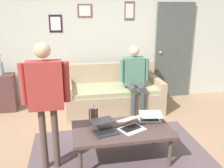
# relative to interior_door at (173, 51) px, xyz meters

# --- Properties ---
(ground_plane) EXTENTS (7.68, 7.68, 0.00)m
(ground_plane) POSITION_rel_interior_door_xyz_m (1.61, 2.11, -1.02)
(ground_plane) COLOR #A07B5F
(area_rug) EXTENTS (2.43, 2.04, 0.01)m
(area_rug) POSITION_rel_interior_door_xyz_m (1.64, 2.30, -1.02)
(area_rug) COLOR #5B4A50
(area_rug) RESTS_ON ground_plane
(back_wall) EXTENTS (7.04, 0.11, 2.70)m
(back_wall) POSITION_rel_interior_door_xyz_m (1.61, -0.09, 0.33)
(back_wall) COLOR beige
(back_wall) RESTS_ON ground_plane
(interior_door) EXTENTS (0.82, 0.09, 2.05)m
(interior_door) POSITION_rel_interior_door_xyz_m (0.00, 0.00, 0.00)
(interior_door) COLOR #494F4C
(interior_door) RESTS_ON ground_plane
(couch) EXTENTS (1.82, 0.87, 0.88)m
(couch) POSITION_rel_interior_door_xyz_m (1.44, 0.55, -0.72)
(couch) COLOR tan
(couch) RESTS_ON ground_plane
(coffee_table) EXTENTS (1.27, 0.70, 0.44)m
(coffee_table) POSITION_rel_interior_door_xyz_m (1.64, 2.20, -0.62)
(coffee_table) COLOR #4E3937
(coffee_table) RESTS_ON ground_plane
(laptop_left) EXTENTS (0.37, 0.39, 0.12)m
(laptop_left) POSITION_rel_interior_door_xyz_m (1.87, 2.24, -0.54)
(laptop_left) COLOR #28282D
(laptop_left) RESTS_ON coffee_table
(laptop_center) EXTENTS (0.35, 0.38, 0.14)m
(laptop_center) POSITION_rel_interior_door_xyz_m (1.21, 2.04, -0.53)
(laptop_center) COLOR silver
(laptop_center) RESTS_ON coffee_table
(laptop_right) EXTENTS (0.40, 0.40, 0.16)m
(laptop_right) POSITION_rel_interior_door_xyz_m (1.53, 2.23, -0.54)
(laptop_right) COLOR silver
(laptop_right) RESTS_ON coffee_table
(french_press) EXTENTS (0.12, 0.10, 0.26)m
(french_press) POSITION_rel_interior_door_xyz_m (1.96, 1.95, -0.47)
(french_press) COLOR #4C3323
(french_press) RESTS_ON coffee_table
(side_shelf) EXTENTS (0.42, 0.32, 0.73)m
(side_shelf) POSITION_rel_interior_door_xyz_m (3.51, 0.19, -0.66)
(side_shelf) COLOR brown
(side_shelf) RESTS_ON ground_plane
(flower_vase) EXTENTS (0.09, 0.09, 0.45)m
(flower_vase) POSITION_rel_interior_door_xyz_m (3.51, 0.19, -0.14)
(flower_vase) COLOR #8E9DA9
(flower_vase) RESTS_ON side_shelf
(person_standing) EXTENTS (0.56, 0.18, 1.58)m
(person_standing) POSITION_rel_interior_door_xyz_m (2.55, 2.22, -0.01)
(person_standing) COLOR brown
(person_standing) RESTS_ON ground_plane
(person_seated) EXTENTS (0.55, 0.51, 1.28)m
(person_seated) POSITION_rel_interior_door_xyz_m (1.08, 0.78, -0.30)
(person_seated) COLOR #3E4244
(person_seated) RESTS_ON ground_plane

